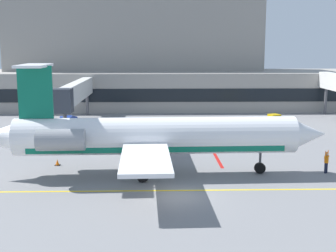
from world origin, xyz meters
TOP-DOWN VIEW (x-y plane):
  - ground at (0.00, 0.00)m, footprint 120.00×120.00m
  - terminal_building at (-3.45, 49.39)m, footprint 79.69×17.00m
  - jet_bridge_west at (-11.97, 28.47)m, footprint 2.40×21.56m
  - regional_jet at (-2.09, 5.47)m, footprint 28.49×20.25m
  - baggage_tug at (-11.56, 22.92)m, footprint 3.88×4.29m
  - pushback_tractor at (12.48, 24.36)m, footprint 3.26×2.55m
  - marshaller at (12.45, 5.65)m, footprint 0.68×0.62m
  - safety_cone_alpha at (5.22, 14.83)m, footprint 0.47×0.47m
  - safety_cone_bravo at (-10.31, 8.75)m, footprint 0.47×0.47m

SIDE VIEW (x-z plane):
  - ground at x=0.00m, z-range -0.10..0.00m
  - safety_cone_alpha at x=5.22m, z-range -0.03..0.52m
  - safety_cone_bravo at x=-10.31m, z-range -0.03..0.52m
  - pushback_tractor at x=12.48m, z-range -0.12..1.99m
  - baggage_tug at x=-11.56m, z-range -0.09..2.01m
  - marshaller at x=12.45m, z-range 0.01..1.91m
  - regional_jet at x=-2.09m, z-range -1.25..7.73m
  - jet_bridge_west at x=-11.97m, z-range 1.53..7.33m
  - terminal_building at x=-3.45m, z-range -2.22..16.98m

